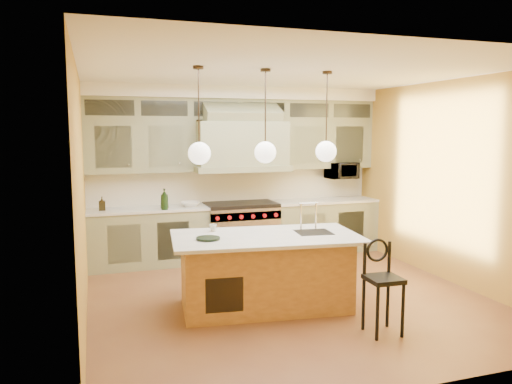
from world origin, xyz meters
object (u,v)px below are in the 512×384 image
object	(u,v)px
microwave	(342,171)
range	(241,230)
kitchen_island	(265,270)
counter_stool	(382,281)

from	to	relation	value
microwave	range	bearing A→B (deg)	-176.88
microwave	kitchen_island	bearing A→B (deg)	-133.14
kitchen_island	microwave	world-z (taller)	microwave
range	kitchen_island	distance (m)	2.43
range	microwave	distance (m)	2.18
kitchen_island	range	bearing A→B (deg)	87.20
range	microwave	size ratio (longest dim) A/B	2.21
kitchen_island	microwave	size ratio (longest dim) A/B	4.38
kitchen_island	counter_stool	bearing A→B (deg)	-43.49
counter_stool	microwave	size ratio (longest dim) A/B	1.87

